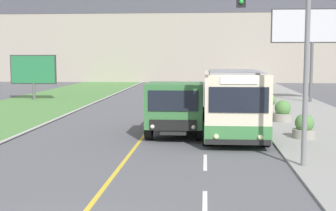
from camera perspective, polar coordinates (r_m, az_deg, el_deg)
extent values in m
cube|color=silver|center=(11.52, 4.52, -12.05)|extent=(0.12, 2.40, 0.01)
cube|color=silver|center=(15.96, 4.56, -6.88)|extent=(0.12, 2.40, 0.01)
cube|color=silver|center=(20.47, 4.58, -3.98)|extent=(0.12, 2.40, 0.01)
cube|color=silver|center=(25.01, 4.60, -2.13)|extent=(0.12, 2.40, 0.01)
cube|color=silver|center=(29.57, 4.61, -0.85)|extent=(0.12, 2.40, 0.01)
cube|color=silver|center=(34.14, 4.61, 0.09)|extent=(0.12, 2.40, 0.01)
cube|color=silver|center=(38.72, 4.62, 0.81)|extent=(0.12, 2.40, 0.01)
cube|color=silver|center=(43.30, 4.62, 1.38)|extent=(0.12, 2.40, 0.01)
cube|color=silver|center=(47.88, 4.63, 1.83)|extent=(0.12, 2.40, 0.01)
cube|color=silver|center=(52.47, 4.63, 2.21)|extent=(0.12, 2.40, 0.01)
cube|color=beige|center=(20.11, 8.07, 0.31)|extent=(2.50, 5.32, 2.59)
cube|color=#3D7F42|center=(20.23, 8.03, -2.36)|extent=(2.52, 5.34, 0.70)
cube|color=black|center=(20.07, 8.09, 1.41)|extent=(2.52, 4.89, 0.91)
cube|color=gray|center=(20.02, 8.13, 4.11)|extent=(2.12, 4.79, 0.08)
cube|color=black|center=(17.41, 8.61, 0.68)|extent=(2.20, 0.04, 0.95)
cube|color=black|center=(17.62, 8.53, -4.45)|extent=(2.45, 0.06, 0.20)
sphere|color=#F4EAB2|center=(17.54, 5.89, -3.80)|extent=(0.20, 0.20, 0.20)
sphere|color=#F4EAB2|center=(17.65, 11.18, -3.82)|extent=(0.20, 0.20, 0.20)
cube|color=white|center=(17.36, 8.65, 3.07)|extent=(1.37, 0.04, 0.28)
cylinder|color=black|center=(18.74, 4.66, -3.38)|extent=(0.28, 1.00, 1.00)
cylinder|color=black|center=(18.89, 11.89, -3.42)|extent=(0.28, 1.00, 1.00)
cylinder|color=black|center=(21.89, 4.66, -2.00)|extent=(0.28, 1.00, 1.00)
cylinder|color=black|center=(22.02, 10.85, -2.04)|extent=(0.28, 1.00, 1.00)
cube|color=black|center=(22.06, 1.17, -2.06)|extent=(1.08, 6.06, 0.20)
cube|color=#38753D|center=(20.05, 0.84, 0.09)|extent=(2.39, 2.28, 1.87)
cube|color=black|center=(18.88, 0.61, 0.57)|extent=(2.04, 0.04, 0.84)
cube|color=black|center=(18.99, 0.61, -2.42)|extent=(1.92, 0.06, 0.44)
sphere|color=silver|center=(19.07, -1.91, -2.60)|extent=(0.18, 0.18, 0.18)
sphere|color=silver|center=(18.95, 3.14, -2.66)|extent=(0.18, 0.18, 0.18)
cube|color=#994C19|center=(23.29, 1.36, -1.23)|extent=(2.27, 3.54, 0.12)
cube|color=#994C19|center=(23.30, -1.29, 0.26)|extent=(0.12, 3.54, 1.32)
cube|color=#994C19|center=(23.18, 4.02, 0.22)|extent=(0.12, 3.54, 1.32)
cube|color=#994C19|center=(21.52, 1.10, -0.23)|extent=(2.27, 0.12, 1.32)
cube|color=#994C19|center=(24.91, 1.58, 0.65)|extent=(2.27, 0.12, 1.32)
cube|color=#994C19|center=(21.45, 1.10, 1.85)|extent=(2.27, 0.12, 0.24)
cylinder|color=black|center=(20.06, -2.35, -2.68)|extent=(0.30, 1.04, 1.04)
cylinder|color=black|center=(19.91, 3.96, -2.75)|extent=(0.30, 1.04, 1.04)
cylinder|color=black|center=(23.56, -1.30, -1.35)|extent=(0.30, 1.04, 1.04)
cylinder|color=black|center=(23.44, 4.07, -1.41)|extent=(0.30, 1.04, 1.04)
cylinder|color=slate|center=(15.30, 16.50, 4.19)|extent=(0.16, 0.16, 6.28)
sphere|color=green|center=(14.97, 8.93, 12.39)|extent=(0.14, 0.14, 0.14)
cylinder|color=#59595B|center=(36.88, 17.05, 3.86)|extent=(0.24, 0.24, 4.58)
cube|color=#333333|center=(36.92, 17.23, 9.26)|extent=(6.13, 0.20, 2.54)
cube|color=silver|center=(36.81, 17.26, 9.27)|extent=(5.97, 0.02, 2.38)
cylinder|color=#59595B|center=(39.23, -16.02, 1.66)|extent=(0.24, 0.24, 1.36)
cube|color=#333333|center=(39.14, -16.09, 4.24)|extent=(3.73, 0.20, 2.34)
cube|color=#287547|center=(39.04, -16.15, 4.23)|extent=(3.57, 0.02, 2.18)
cylinder|color=gray|center=(20.81, 16.26, -3.31)|extent=(1.00, 1.00, 0.37)
sphere|color=#518442|center=(20.74, 16.30, -2.06)|extent=(0.80, 0.80, 0.80)
cylinder|color=gray|center=(25.69, 13.78, -1.42)|extent=(1.06, 1.06, 0.42)
sphere|color=#518442|center=(25.63, 13.81, -0.31)|extent=(0.85, 0.85, 0.85)
cylinder|color=gray|center=(30.63, 12.33, -0.21)|extent=(0.94, 0.94, 0.40)
sphere|color=#518442|center=(30.59, 12.35, 0.65)|extent=(0.76, 0.76, 0.76)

